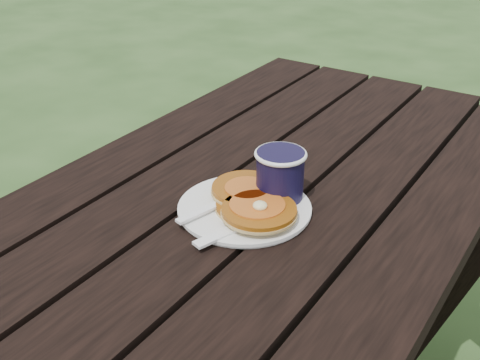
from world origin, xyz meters
The scene contains 5 objects.
plate centered at (0.02, 0.10, 0.76)m, with size 0.23×0.23×0.01m, color white.
pancake_stack centered at (0.04, 0.10, 0.77)m, with size 0.18×0.17×0.04m.
knife centered at (0.05, 0.04, 0.76)m, with size 0.02×0.18×0.01m, color white.
fork centered at (-0.02, 0.04, 0.77)m, with size 0.03×0.16×0.01m, color white, non-canonical shape.
coffee_cup centered at (0.05, 0.16, 0.81)m, with size 0.09×0.09×0.10m.
Camera 1 is at (0.50, -0.64, 1.30)m, focal length 45.00 mm.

